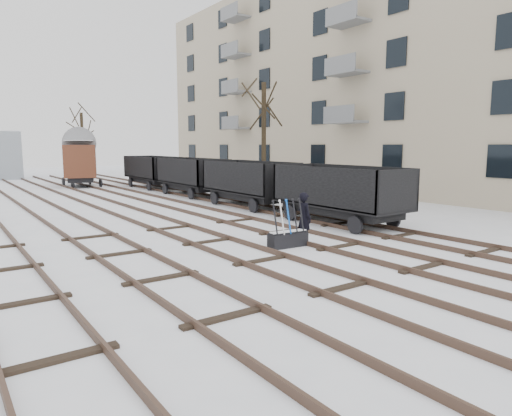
{
  "coord_description": "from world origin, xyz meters",
  "views": [
    {
      "loc": [
        -7.22,
        -9.9,
        3.18
      ],
      "look_at": [
        1.0,
        1.77,
        1.2
      ],
      "focal_mm": 32.0,
      "sensor_mm": 36.0,
      "label": 1
    }
  ],
  "objects_px": {
    "freight_wagon_a": "(339,202)",
    "ground_frame": "(288,238)",
    "worker": "(304,218)",
    "box_van_wagon": "(81,160)"
  },
  "relations": [
    {
      "from": "freight_wagon_a",
      "to": "ground_frame",
      "type": "bearing_deg",
      "value": -154.58
    },
    {
      "from": "worker",
      "to": "box_van_wagon",
      "type": "relative_size",
      "value": 0.33
    },
    {
      "from": "freight_wagon_a",
      "to": "box_van_wagon",
      "type": "height_order",
      "value": "box_van_wagon"
    },
    {
      "from": "worker",
      "to": "freight_wagon_a",
      "type": "distance_m",
      "value": 4.08
    },
    {
      "from": "worker",
      "to": "freight_wagon_a",
      "type": "xyz_separation_m",
      "value": [
        3.58,
        1.96,
        0.06
      ]
    },
    {
      "from": "freight_wagon_a",
      "to": "worker",
      "type": "bearing_deg",
      "value": -151.32
    },
    {
      "from": "ground_frame",
      "to": "worker",
      "type": "distance_m",
      "value": 0.94
    },
    {
      "from": "ground_frame",
      "to": "box_van_wagon",
      "type": "distance_m",
      "value": 25.71
    },
    {
      "from": "freight_wagon_a",
      "to": "box_van_wagon",
      "type": "xyz_separation_m",
      "value": [
        -3.99,
        23.59,
        1.16
      ]
    },
    {
      "from": "ground_frame",
      "to": "freight_wagon_a",
      "type": "height_order",
      "value": "freight_wagon_a"
    }
  ]
}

